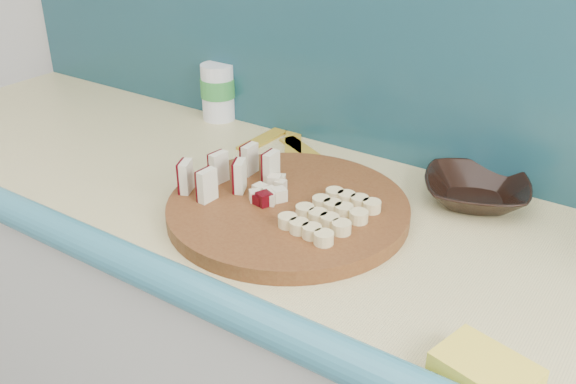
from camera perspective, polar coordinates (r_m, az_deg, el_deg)
The scene contains 9 objects.
backsplash at distance 1.28m, azimuth 10.29°, elevation 13.17°, with size 2.20×0.02×0.50m, color teal.
cutting_board at distance 1.12m, azimuth 0.00°, elevation -1.50°, with size 0.42×0.42×0.03m, color #4F2611.
apple_wedges at distance 1.17m, azimuth -5.29°, elevation 1.83°, with size 0.12×0.17×0.06m.
apple_chunks at distance 1.13m, azimuth -1.06°, elevation -0.04°, with size 0.06×0.07×0.02m.
banana_slices at distance 1.06m, azimuth 3.76°, elevation -1.96°, with size 0.12×0.17×0.02m.
brown_bowl at distance 1.21m, azimuth 16.37°, elevation 0.10°, with size 0.19×0.19×0.05m, color black.
canister at distance 1.55m, azimuth -6.24°, elevation 8.94°, with size 0.08×0.08×0.13m.
sponge at distance 0.83m, azimuth 17.14°, elevation -15.07°, with size 0.11×0.08×0.03m, color #FFE343.
banana_peel at distance 1.41m, azimuth -0.04°, elevation 4.33°, with size 0.21×0.18×0.01m.
Camera 1 is at (0.61, 0.65, 1.47)m, focal length 40.00 mm.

